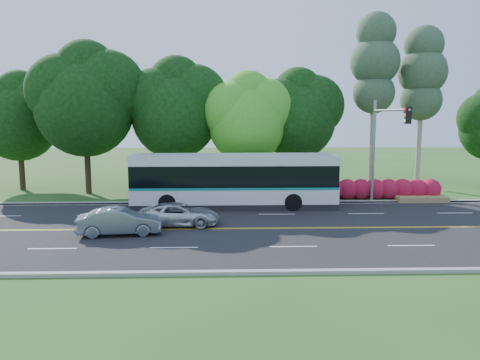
{
  "coord_description": "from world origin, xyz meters",
  "views": [
    {
      "loc": [
        -3.61,
        -24.3,
        6.09
      ],
      "look_at": [
        -2.8,
        2.0,
        2.35
      ],
      "focal_mm": 35.0,
      "sensor_mm": 36.0,
      "label": 1
    }
  ],
  "objects_px": {
    "traffic_signal": "(383,136)",
    "sedan": "(119,221)",
    "transit_bus": "(234,181)",
    "suv": "(179,214)"
  },
  "relations": [
    {
      "from": "transit_bus",
      "to": "suv",
      "type": "distance_m",
      "value": 5.96
    },
    {
      "from": "sedan",
      "to": "traffic_signal",
      "type": "bearing_deg",
      "value": -74.87
    },
    {
      "from": "transit_bus",
      "to": "suv",
      "type": "bearing_deg",
      "value": -121.97
    },
    {
      "from": "traffic_signal",
      "to": "sedan",
      "type": "height_order",
      "value": "traffic_signal"
    },
    {
      "from": "transit_bus",
      "to": "suv",
      "type": "xyz_separation_m",
      "value": [
        -3.1,
        -4.98,
        -1.1
      ]
    },
    {
      "from": "transit_bus",
      "to": "sedan",
      "type": "relative_size",
      "value": 3.18
    },
    {
      "from": "transit_bus",
      "to": "suv",
      "type": "height_order",
      "value": "transit_bus"
    },
    {
      "from": "transit_bus",
      "to": "traffic_signal",
      "type": "bearing_deg",
      "value": -2.45
    },
    {
      "from": "transit_bus",
      "to": "sedan",
      "type": "bearing_deg",
      "value": -130.65
    },
    {
      "from": "traffic_signal",
      "to": "transit_bus",
      "type": "height_order",
      "value": "traffic_signal"
    }
  ]
}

